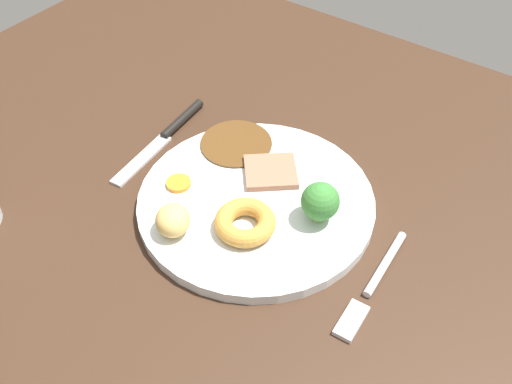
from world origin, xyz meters
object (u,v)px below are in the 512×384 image
carrot_coin_front (179,183)px  dinner_plate (256,202)px  roast_potato_left (173,220)px  fork (372,286)px  yorkshire_pudding (245,222)px  meat_slice_main (271,172)px  knife (168,133)px  broccoli_floret (320,202)px

carrot_coin_front → dinner_plate: bearing=-157.7°
roast_potato_left → carrot_coin_front: roast_potato_left is taller
fork → yorkshire_pudding: bearing=-85.7°
meat_slice_main → yorkshire_pudding: size_ratio=0.91×
knife → roast_potato_left: bearing=38.7°
meat_slice_main → carrot_coin_front: bearing=45.3°
carrot_coin_front → broccoli_floret: 17.22cm
roast_potato_left → carrot_coin_front: bearing=-52.9°
yorkshire_pudding → knife: 20.59cm
yorkshire_pudding → broccoli_floret: 8.51cm
yorkshire_pudding → fork: 15.05cm
broccoli_floret → fork: size_ratio=0.32×
dinner_plate → yorkshire_pudding: 5.14cm
dinner_plate → fork: 16.74cm
meat_slice_main → broccoli_floret: broccoli_floret is taller
yorkshire_pudding → carrot_coin_front: 10.57cm
broccoli_floret → fork: broccoli_floret is taller
meat_slice_main → carrot_coin_front: meat_slice_main is taller
yorkshire_pudding → carrot_coin_front: size_ratio=2.31×
dinner_plate → carrot_coin_front: size_ratio=9.37×
fork → knife: 34.13cm
yorkshire_pudding → broccoli_floret: size_ratio=1.38×
dinner_plate → fork: bearing=171.5°
meat_slice_main → roast_potato_left: bearing=75.5°
dinner_plate → yorkshire_pudding: yorkshire_pudding is taller
meat_slice_main → broccoli_floret: (-8.46, 2.79, 2.29)cm
fork → knife: size_ratio=0.83×
roast_potato_left → fork: size_ratio=0.28×
yorkshire_pudding → dinner_plate: bearing=-68.5°
dinner_plate → yorkshire_pudding: bearing=111.5°
dinner_plate → knife: size_ratio=1.49×
knife → carrot_coin_front: bearing=43.3°
knife → fork: bearing=74.0°
broccoli_floret → knife: 24.92cm
dinner_plate → meat_slice_main: 4.54cm
carrot_coin_front → broccoli_floret: broccoli_floret is taller
yorkshire_pudding → roast_potato_left: (6.20, 4.75, 0.61)cm
meat_slice_main → yorkshire_pudding: 9.24cm
dinner_plate → knife: dinner_plate is taller
broccoli_floret → fork: bearing=156.0°
roast_potato_left → fork: (-20.98, -6.77, -2.65)cm
broccoli_floret → meat_slice_main: bearing=-18.2°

